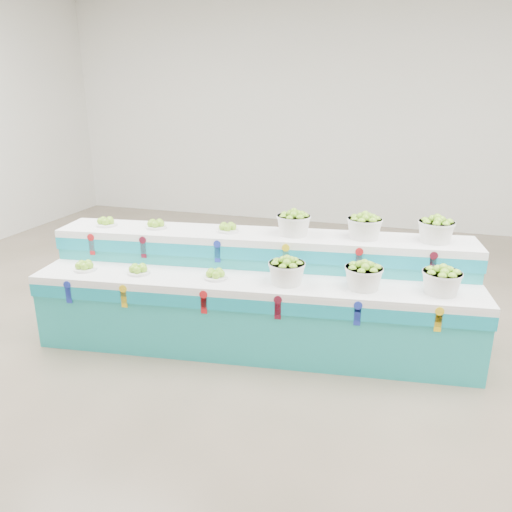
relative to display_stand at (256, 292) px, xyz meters
name	(u,v)px	position (x,y,z in m)	size (l,w,h in m)	color
ground	(243,351)	(-0.05, -0.25, -0.51)	(10.00, 10.00, 0.00)	brown
back_wall	(335,111)	(-0.05, 4.75, 1.49)	(10.00, 10.00, 0.00)	silver
display_stand	(256,292)	(0.00, 0.00, 0.00)	(4.05, 1.04, 1.02)	teal
plate_lower_left	(85,265)	(-1.55, -0.44, 0.26)	(0.21, 0.21, 0.09)	white
plate_lower_mid	(138,269)	(-1.02, -0.38, 0.26)	(0.21, 0.21, 0.09)	white
plate_lower_right	(215,273)	(-0.29, -0.29, 0.26)	(0.21, 0.21, 0.09)	white
basket_lower_left	(287,271)	(0.35, -0.21, 0.33)	(0.32, 0.32, 0.23)	silver
basket_lower_mid	(364,275)	(1.00, -0.13, 0.33)	(0.32, 0.32, 0.23)	silver
basket_lower_right	(442,280)	(1.63, -0.05, 0.33)	(0.32, 0.32, 0.23)	silver
plate_upper_left	(106,221)	(-1.61, 0.05, 0.56)	(0.21, 0.21, 0.09)	white
plate_upper_mid	(156,224)	(-1.08, 0.12, 0.56)	(0.21, 0.21, 0.09)	white
plate_upper_right	(228,227)	(-0.35, 0.21, 0.56)	(0.21, 0.21, 0.09)	white
basket_upper_left	(294,223)	(0.28, 0.29, 0.63)	(0.32, 0.32, 0.23)	silver
basket_upper_mid	(364,226)	(0.94, 0.37, 0.63)	(0.32, 0.32, 0.23)	silver
basket_upper_right	(436,229)	(1.57, 0.45, 0.63)	(0.32, 0.32, 0.23)	silver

